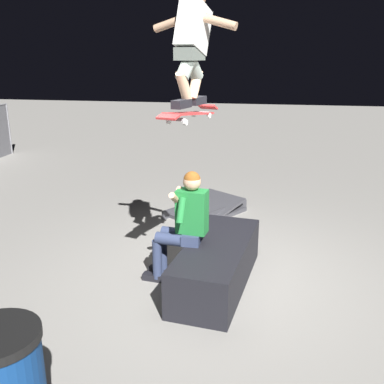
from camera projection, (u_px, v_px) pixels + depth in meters
name	position (u px, v px, depth m)	size (l,w,h in m)	color
ground_plane	(220.00, 279.00, 5.30)	(40.00, 40.00, 0.00)	gray
ledge_box_main	(217.00, 264.00, 5.10)	(1.79, 0.67, 0.52)	black
person_sitting_on_ledge	(183.00, 221.00, 5.03)	(0.60, 0.77, 1.35)	#2D3856
skateboard	(190.00, 114.00, 4.44)	(1.04, 0.46, 0.13)	#B72D2D
skater_airborne	(192.00, 42.00, 4.28)	(0.64, 0.88, 1.12)	black
kicker_ramp	(206.00, 210.00, 7.48)	(1.44, 1.35, 0.31)	#38383D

